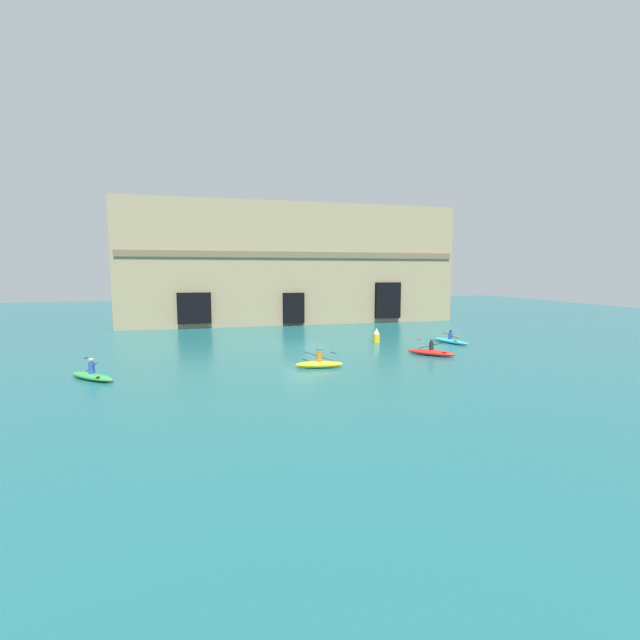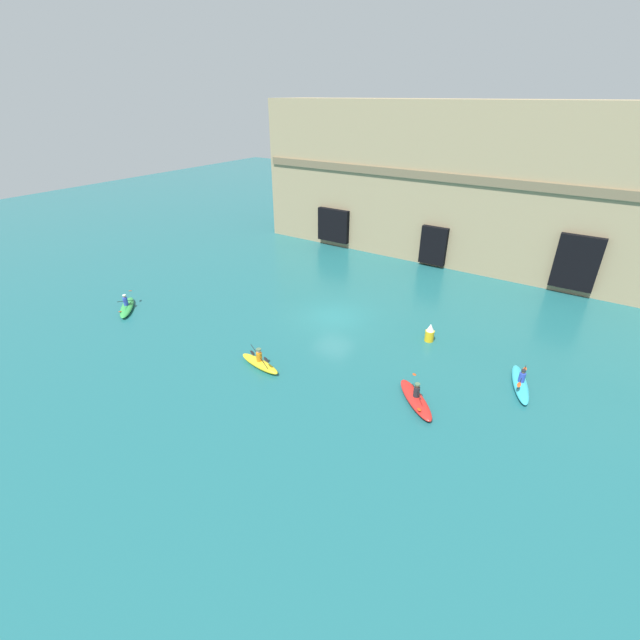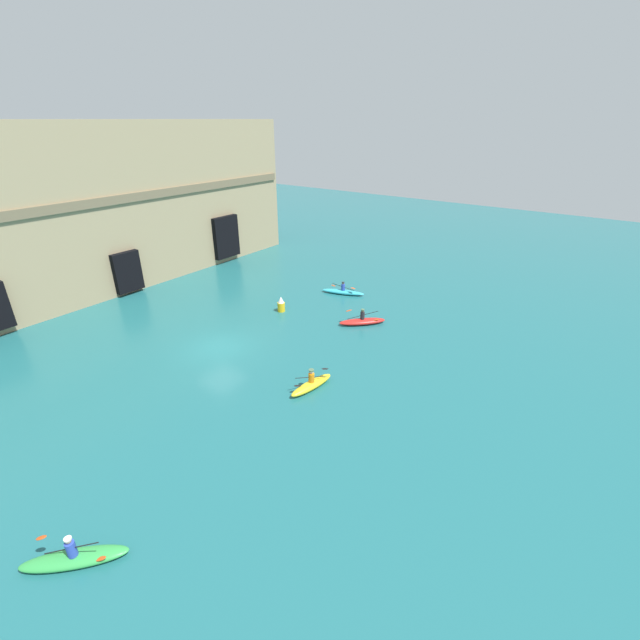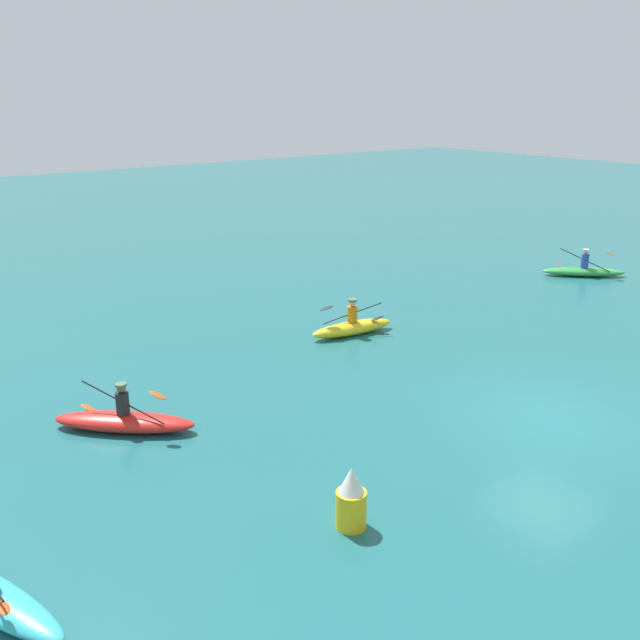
{
  "view_description": "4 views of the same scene",
  "coord_description": "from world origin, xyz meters",
  "px_view_note": "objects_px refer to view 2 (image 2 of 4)",
  "views": [
    {
      "loc": [
        -6.4,
        -32.34,
        5.83
      ],
      "look_at": [
        0.86,
        -3.49,
        2.46
      ],
      "focal_mm": 24.0,
      "sensor_mm": 36.0,
      "label": 1
    },
    {
      "loc": [
        13.74,
        -22.44,
        13.7
      ],
      "look_at": [
        0.99,
        -3.28,
        1.44
      ],
      "focal_mm": 24.0,
      "sensor_mm": 36.0,
      "label": 2
    },
    {
      "loc": [
        -15.71,
        -19.38,
        13.3
      ],
      "look_at": [
        3.86,
        -5.23,
        1.9
      ],
      "focal_mm": 24.0,
      "sensor_mm": 36.0,
      "label": 3
    },
    {
      "loc": [
        13.96,
        8.86,
        7.54
      ],
      "look_at": [
        3.29,
        -4.8,
        1.91
      ],
      "focal_mm": 40.0,
      "sensor_mm": 36.0,
      "label": 4
    }
  ],
  "objects_px": {
    "kayak_red": "(416,399)",
    "kayak_yellow": "(260,363)",
    "kayak_green": "(127,307)",
    "marker_buoy": "(430,333)",
    "kayak_cyan": "(520,383)"
  },
  "relations": [
    {
      "from": "kayak_green",
      "to": "kayak_red",
      "type": "relative_size",
      "value": 1.01
    },
    {
      "from": "kayak_cyan",
      "to": "kayak_yellow",
      "type": "distance_m",
      "value": 14.05
    },
    {
      "from": "kayak_yellow",
      "to": "marker_buoy",
      "type": "distance_m",
      "value": 10.61
    },
    {
      "from": "kayak_red",
      "to": "marker_buoy",
      "type": "xyz_separation_m",
      "value": [
        -1.65,
        6.16,
        0.31
      ]
    },
    {
      "from": "kayak_green",
      "to": "kayak_red",
      "type": "bearing_deg",
      "value": -132.34
    },
    {
      "from": "kayak_red",
      "to": "marker_buoy",
      "type": "height_order",
      "value": "marker_buoy"
    },
    {
      "from": "kayak_yellow",
      "to": "marker_buoy",
      "type": "relative_size",
      "value": 2.5
    },
    {
      "from": "kayak_red",
      "to": "kayak_yellow",
      "type": "distance_m",
      "value": 8.76
    },
    {
      "from": "kayak_cyan",
      "to": "marker_buoy",
      "type": "bearing_deg",
      "value": 53.37
    },
    {
      "from": "kayak_green",
      "to": "kayak_red",
      "type": "xyz_separation_m",
      "value": [
        21.19,
        1.63,
        0.02
      ]
    },
    {
      "from": "kayak_red",
      "to": "kayak_yellow",
      "type": "bearing_deg",
      "value": -123.3
    },
    {
      "from": "kayak_red",
      "to": "kayak_yellow",
      "type": "xyz_separation_m",
      "value": [
        -8.55,
        -1.89,
        0.03
      ]
    },
    {
      "from": "kayak_green",
      "to": "marker_buoy",
      "type": "relative_size",
      "value": 2.52
    },
    {
      "from": "kayak_red",
      "to": "kayak_green",
      "type": "bearing_deg",
      "value": -131.4
    },
    {
      "from": "kayak_green",
      "to": "kayak_cyan",
      "type": "distance_m",
      "value": 25.95
    }
  ]
}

